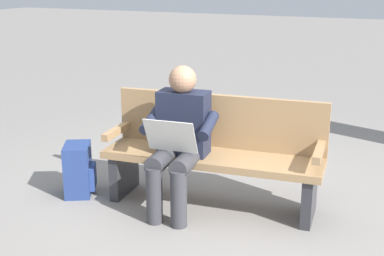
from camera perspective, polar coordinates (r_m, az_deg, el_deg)
The scene contains 4 objects.
ground_plane at distance 4.46m, azimuth 2.12°, elevation -8.33°, with size 40.00×40.00×0.00m, color gray.
bench_near at distance 4.35m, azimuth 2.45°, elevation -2.46°, with size 1.84×0.67×0.90m.
person_seated at distance 4.16m, azimuth -1.43°, elevation -0.91°, with size 0.60×0.60×1.18m.
backpack at distance 4.69m, azimuth -12.20°, elevation -4.46°, with size 0.35×0.38×0.45m.
Camera 1 is at (-1.57, 3.73, 1.87)m, focal length 49.13 mm.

